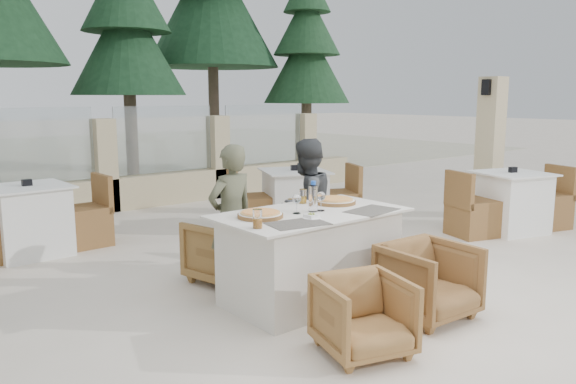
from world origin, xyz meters
TOP-DOWN VIEW (x-y plane):
  - ground at (0.00, 0.00)m, footprint 80.00×80.00m
  - perimeter_wall_far at (0.00, 4.80)m, footprint 10.00×0.34m
  - lantern_pillar at (4.20, 1.00)m, footprint 0.34×0.34m
  - pine_centre at (1.50, 7.20)m, footprint 2.20×2.20m
  - pine_mid_right at (3.80, 7.80)m, footprint 2.99×2.99m
  - pine_far_right at (5.50, 6.50)m, footprint 1.98×1.98m
  - dining_table at (-0.11, 0.03)m, footprint 1.60×0.90m
  - placemat_near_left at (-0.48, -0.24)m, footprint 0.50×0.38m
  - placemat_near_right at (0.33, -0.26)m, footprint 0.49×0.37m
  - pizza_left at (-0.56, 0.12)m, footprint 0.44×0.44m
  - pizza_right at (0.31, 0.17)m, footprint 0.45×0.45m
  - water_bottle at (-0.08, 0.03)m, footprint 0.10×0.10m
  - wine_glass_centre at (-0.24, 0.05)m, footprint 0.09×0.09m
  - wine_glass_near at (-0.01, 0.01)m, footprint 0.08×0.08m
  - beer_glass_left at (-0.80, -0.16)m, footprint 0.08×0.08m
  - beer_glass_right at (0.09, 0.36)m, footprint 0.08×0.08m
  - olive_dish at (-0.27, -0.16)m, footprint 0.13×0.13m
  - armchair_far_left at (-0.37, 0.90)m, footprint 0.78×0.79m
  - armchair_far_right at (0.42, 0.74)m, footprint 0.94×0.95m
  - armchair_near_left at (-0.51, -0.95)m, footprint 0.71×0.72m
  - armchair_near_right at (0.37, -0.83)m, footprint 0.67×0.69m
  - diner_left at (-0.47, 0.68)m, footprint 0.51×0.36m
  - diner_right at (0.37, 0.64)m, footprint 0.71×0.58m
  - bg_table_a at (-1.56, 3.02)m, footprint 1.66×0.87m
  - bg_table_b at (1.51, 2.17)m, footprint 1.83×1.41m
  - bg_table_c at (3.52, 0.25)m, footprint 1.81×1.27m

SIDE VIEW (x-z plane):
  - ground at x=0.00m, z-range 0.00..0.00m
  - armchair_near_left at x=-0.51m, z-range 0.00..0.53m
  - armchair_near_right at x=0.37m, z-range 0.00..0.59m
  - armchair_far_left at x=-0.37m, z-range 0.00..0.60m
  - armchair_far_right at x=0.42m, z-range 0.00..0.67m
  - dining_table at x=-0.11m, z-range 0.00..0.77m
  - bg_table_a at x=-1.56m, z-range 0.00..0.77m
  - bg_table_b at x=1.51m, z-range 0.00..0.77m
  - bg_table_c at x=3.52m, z-range 0.00..0.77m
  - diner_left at x=-0.47m, z-range 0.00..1.32m
  - diner_right at x=0.37m, z-range 0.00..1.33m
  - placemat_near_left at x=-0.48m, z-range 0.77..0.77m
  - placemat_near_right at x=0.33m, z-range 0.77..0.77m
  - olive_dish at x=-0.27m, z-range 0.77..0.81m
  - pizza_left at x=-0.56m, z-range 0.77..0.82m
  - pizza_right at x=0.31m, z-range 0.77..0.82m
  - perimeter_wall_far at x=0.00m, z-range 0.00..1.60m
  - beer_glass_right at x=0.09m, z-range 0.77..0.90m
  - beer_glass_left at x=-0.80m, z-range 0.77..0.91m
  - wine_glass_centre at x=-0.24m, z-range 0.77..0.95m
  - wine_glass_near at x=-0.01m, z-range 0.77..0.95m
  - water_bottle at x=-0.08m, z-range 0.77..1.03m
  - lantern_pillar at x=4.20m, z-range 0.00..2.00m
  - pine_far_right at x=5.50m, z-range 0.00..4.50m
  - pine_centre at x=1.50m, z-range 0.00..5.00m
  - pine_mid_right at x=3.80m, z-range 0.00..6.80m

